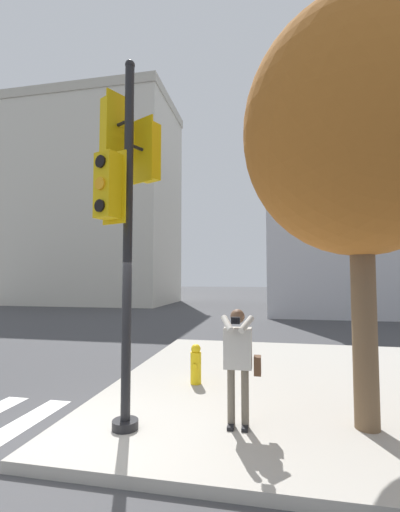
% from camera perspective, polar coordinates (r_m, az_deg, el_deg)
% --- Properties ---
extents(ground_plane, '(160.00, 160.00, 0.00)m').
position_cam_1_polar(ground_plane, '(5.35, -21.74, -28.59)').
color(ground_plane, '#424244').
extents(sidewalk_corner, '(8.00, 8.00, 0.15)m').
position_cam_1_polar(sidewalk_corner, '(7.96, 18.42, -19.51)').
color(sidewalk_corner, '#ADA89E').
rests_on(sidewalk_corner, ground_plane).
extents(traffic_signal_pole, '(0.91, 1.10, 5.41)m').
position_cam_1_polar(traffic_signal_pole, '(5.31, -12.39, 11.06)').
color(traffic_signal_pole, black).
rests_on(traffic_signal_pole, sidewalk_corner).
extents(person_photographer, '(0.58, 0.54, 1.67)m').
position_cam_1_polar(person_photographer, '(5.18, 6.49, -16.25)').
color(person_photographer, black).
rests_on(person_photographer, sidewalk_corner).
extents(street_tree, '(3.43, 3.43, 6.22)m').
position_cam_1_polar(street_tree, '(5.92, 24.92, 18.33)').
color(street_tree, brown).
rests_on(street_tree, sidewalk_corner).
extents(fire_hydrant, '(0.22, 0.28, 0.79)m').
position_cam_1_polar(fire_hydrant, '(7.23, -0.70, -17.57)').
color(fire_hydrant, yellow).
rests_on(fire_hydrant, sidewalk_corner).
extents(building_left, '(13.99, 8.64, 18.11)m').
position_cam_1_polar(building_left, '(32.89, -16.85, 8.47)').
color(building_left, beige).
rests_on(building_left, ground_plane).
extents(building_right, '(16.14, 12.63, 10.58)m').
position_cam_1_polar(building_right, '(27.01, 28.20, 3.25)').
color(building_right, '#BCBCC1').
rests_on(building_right, ground_plane).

